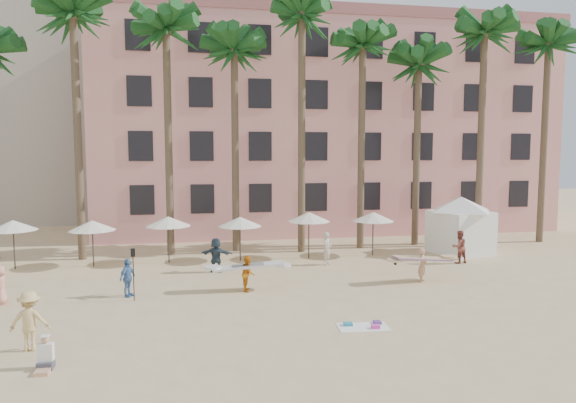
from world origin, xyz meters
The scene contains 11 objects.
ground centered at (0.00, 0.00, 0.00)m, with size 120.00×120.00×0.00m, color #D1B789.
pink_hotel centered at (7.00, 26.00, 8.00)m, with size 35.00×14.00×16.00m, color #F9A497.
palm_row centered at (0.51, 15.00, 12.97)m, with size 44.40×5.40×16.30m.
umbrella_row centered at (-3.00, 12.50, 2.33)m, with size 22.50×2.70×2.73m.
cabana centered at (12.47, 12.19, 2.07)m, with size 5.45×5.45×3.50m.
beach_towel centered at (2.37, 0.48, 0.03)m, with size 1.87×1.13×0.14m.
carrier_yellow centered at (7.17, 6.09, 0.94)m, with size 2.97×1.05×1.63m.
carrier_white centered at (-1.21, 6.05, 0.87)m, with size 3.19×0.85×1.59m.
beachgoers centered at (-2.43, 6.53, 0.90)m, with size 23.24×10.97×1.90m.
paddle centered at (-6.08, 5.30, 1.41)m, with size 0.18×0.04×2.23m.
seated_man centered at (-7.81, -1.30, 0.34)m, with size 0.43×0.75×0.97m.
Camera 1 is at (-3.49, -16.50, 6.22)m, focal length 32.00 mm.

